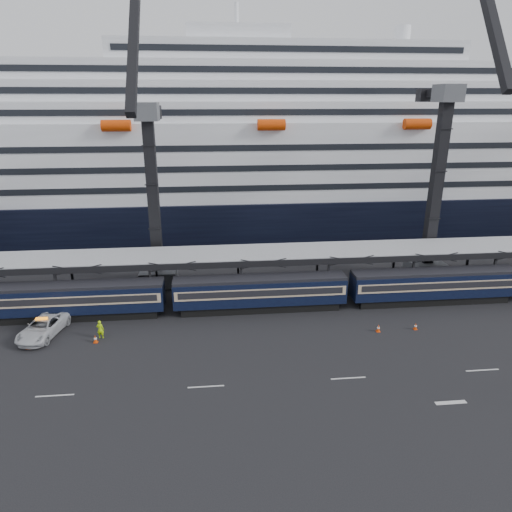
{
  "coord_description": "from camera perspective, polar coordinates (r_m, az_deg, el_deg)",
  "views": [
    {
      "loc": [
        -13.09,
        -36.13,
        22.41
      ],
      "look_at": [
        -8.45,
        10.0,
        6.37
      ],
      "focal_mm": 32.0,
      "sensor_mm": 36.0,
      "label": 1
    }
  ],
  "objects": [
    {
      "name": "ground",
      "position": [
        44.49,
        12.47,
        -11.67
      ],
      "size": [
        260.0,
        260.0,
        0.0
      ],
      "primitive_type": "plane",
      "color": "black",
      "rests_on": "ground"
    },
    {
      "name": "traffic_cone_b",
      "position": [
        48.86,
        -26.58,
        -9.85
      ],
      "size": [
        0.44,
        0.44,
        0.87
      ],
      "color": "#DD3D07",
      "rests_on": "ground"
    },
    {
      "name": "crane_dark_mid",
      "position": [
        61.29,
        21.91,
        9.24
      ],
      "size": [
        4.5,
        18.24,
        39.64
      ],
      "color": "#44474B",
      "rests_on": "ground"
    },
    {
      "name": "traffic_cone_c",
      "position": [
        47.47,
        -19.44,
        -9.73
      ],
      "size": [
        0.41,
        0.41,
        0.82
      ],
      "color": "#DD3D07",
      "rests_on": "ground"
    },
    {
      "name": "traffic_cone_e",
      "position": [
        48.38,
        15.05,
        -8.69
      ],
      "size": [
        0.4,
        0.4,
        0.8
      ],
      "color": "#DD3D07",
      "rests_on": "ground"
    },
    {
      "name": "cruise_ship",
      "position": [
        83.6,
        2.62,
        12.15
      ],
      "size": [
        214.09,
        28.84,
        34.0
      ],
      "color": "black",
      "rests_on": "ground"
    },
    {
      "name": "train",
      "position": [
        51.07,
        4.26,
        -4.28
      ],
      "size": [
        133.05,
        3.0,
        4.05
      ],
      "color": "black",
      "rests_on": "ground"
    },
    {
      "name": "pickup_truck",
      "position": [
        50.5,
        -25.09,
        -8.08
      ],
      "size": [
        4.22,
        6.89,
        1.78
      ],
      "primitive_type": "imported",
      "rotation": [
        0.0,
        0.0,
        -0.21
      ],
      "color": "#BABDC2",
      "rests_on": "ground"
    },
    {
      "name": "worker",
      "position": [
        47.88,
        -18.89,
        -8.67
      ],
      "size": [
        0.73,
        0.52,
        1.89
      ],
      "primitive_type": "imported",
      "rotation": [
        0.0,
        0.0,
        3.04
      ],
      "color": "#AFEA0C",
      "rests_on": "ground"
    },
    {
      "name": "canopy",
      "position": [
        54.58,
        8.44,
        0.55
      ],
      "size": [
        130.0,
        6.25,
        5.53
      ],
      "color": "gray",
      "rests_on": "ground"
    },
    {
      "name": "traffic_cone_d",
      "position": [
        49.94,
        19.32,
        -8.28
      ],
      "size": [
        0.36,
        0.36,
        0.73
      ],
      "color": "#DD3D07",
      "rests_on": "ground"
    },
    {
      "name": "crane_dark_near",
      "position": [
        56.14,
        -12.83,
        7.85
      ],
      "size": [
        4.5,
        17.75,
        35.08
      ],
      "color": "#44474B",
      "rests_on": "ground"
    },
    {
      "name": "lane_markings",
      "position": [
        43.68,
        25.18,
        -13.8
      ],
      "size": [
        111.0,
        4.27,
        0.02
      ],
      "color": "beige",
      "rests_on": "ground"
    }
  ]
}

